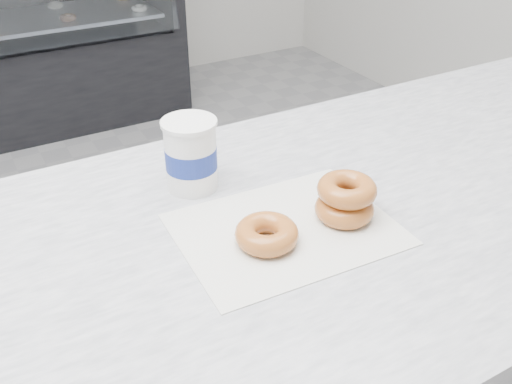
{
  "coord_description": "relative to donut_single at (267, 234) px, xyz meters",
  "views": [
    {
      "loc": [
        -0.04,
        -1.23,
        1.43
      ],
      "look_at": [
        0.34,
        -0.57,
        0.96
      ],
      "focal_mm": 40.0,
      "sensor_mm": 36.0,
      "label": 1
    }
  ],
  "objects": [
    {
      "name": "donut_single",
      "position": [
        0.0,
        0.0,
        0.0
      ],
      "size": [
        0.13,
        0.13,
        0.03
      ],
      "primitive_type": "torus",
      "rotation": [
        0.0,
        0.0,
        0.43
      ],
      "color": "#BD7034",
      "rests_on": "wax_paper"
    },
    {
      "name": "coffee_cup",
      "position": [
        -0.03,
        0.21,
        0.05
      ],
      "size": [
        0.12,
        0.12,
        0.13
      ],
      "rotation": [
        0.0,
        0.0,
        0.34
      ],
      "color": "white",
      "rests_on": "counter"
    },
    {
      "name": "donut_stack",
      "position": [
        0.15,
        -0.0,
        0.02
      ],
      "size": [
        0.13,
        0.13,
        0.07
      ],
      "color": "#BD7034",
      "rests_on": "wax_paper"
    },
    {
      "name": "wax_paper",
      "position": [
        0.05,
        0.02,
        -0.02
      ],
      "size": [
        0.35,
        0.28,
        0.0
      ],
      "primitive_type": "cube",
      "rotation": [
        0.0,
        0.0,
        -0.05
      ],
      "color": "silver",
      "rests_on": "counter"
    }
  ]
}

